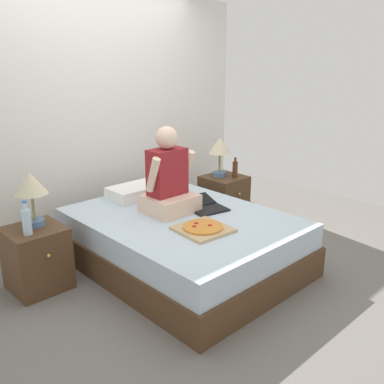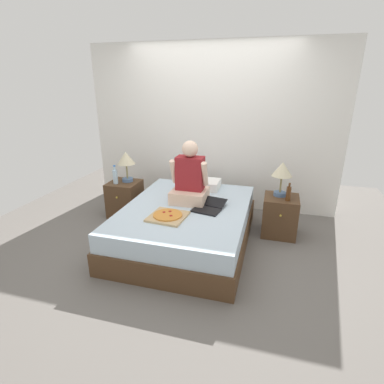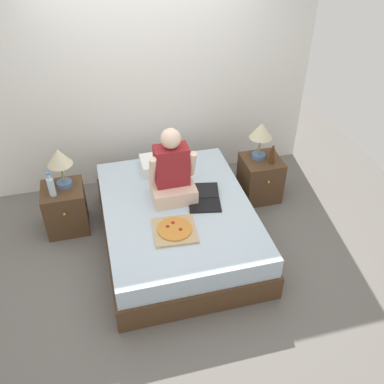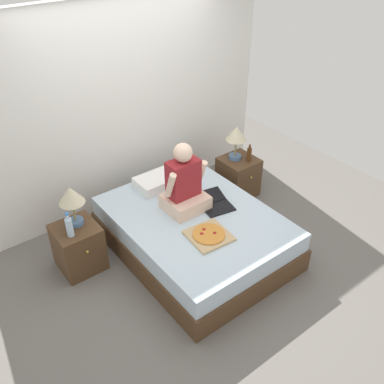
{
  "view_description": "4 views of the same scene",
  "coord_description": "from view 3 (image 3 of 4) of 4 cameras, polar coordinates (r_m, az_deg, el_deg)",
  "views": [
    {
      "loc": [
        -2.4,
        -2.65,
        1.84
      ],
      "look_at": [
        -0.12,
        -0.25,
        0.8
      ],
      "focal_mm": 40.0,
      "sensor_mm": 36.0,
      "label": 1
    },
    {
      "loc": [
        1.0,
        -3.25,
        1.93
      ],
      "look_at": [
        0.1,
        -0.09,
        0.72
      ],
      "focal_mm": 28.0,
      "sensor_mm": 36.0,
      "label": 2
    },
    {
      "loc": [
        -0.69,
        -3.29,
        3.24
      ],
      "look_at": [
        0.13,
        -0.11,
        0.72
      ],
      "focal_mm": 40.0,
      "sensor_mm": 36.0,
      "label": 3
    },
    {
      "loc": [
        -2.24,
        -2.87,
        3.29
      ],
      "look_at": [
        -0.04,
        -0.0,
        0.81
      ],
      "focal_mm": 40.0,
      "sensor_mm": 36.0,
      "label": 4
    }
  ],
  "objects": [
    {
      "name": "ground_plane",
      "position": [
        4.67,
        -1.84,
        -6.5
      ],
      "size": [
        5.91,
        5.91,
        0.0
      ],
      "primitive_type": "plane",
      "color": "#66605B"
    },
    {
      "name": "wall_back",
      "position": [
        5.11,
        -5.66,
        14.34
      ],
      "size": [
        3.91,
        0.12,
        2.5
      ],
      "primitive_type": "cube",
      "color": "silver",
      "rests_on": "ground"
    },
    {
      "name": "bed",
      "position": [
        4.51,
        -1.9,
        -4.31
      ],
      "size": [
        1.52,
        2.0,
        0.49
      ],
      "color": "#4C331E",
      "rests_on": "ground"
    },
    {
      "name": "nightstand_left",
      "position": [
        4.87,
        -16.49,
        -2.06
      ],
      "size": [
        0.44,
        0.47,
        0.53
      ],
      "color": "#4C331E",
      "rests_on": "ground"
    },
    {
      "name": "lamp_on_left_nightstand",
      "position": [
        4.57,
        -17.29,
        4.13
      ],
      "size": [
        0.26,
        0.26,
        0.45
      ],
      "color": "#4C6B93",
      "rests_on": "nightstand_left"
    },
    {
      "name": "water_bottle",
      "position": [
        4.58,
        -18.26,
        0.72
      ],
      "size": [
        0.07,
        0.07,
        0.28
      ],
      "color": "silver",
      "rests_on": "nightstand_left"
    },
    {
      "name": "nightstand_right",
      "position": [
        5.18,
        9.07,
        1.87
      ],
      "size": [
        0.44,
        0.47,
        0.53
      ],
      "color": "#4C331E",
      "rests_on": "ground"
    },
    {
      "name": "lamp_on_right_nightstand",
      "position": [
        4.89,
        9.19,
        7.78
      ],
      "size": [
        0.26,
        0.26,
        0.45
      ],
      "color": "#4C6B93",
      "rests_on": "nightstand_right"
    },
    {
      "name": "beer_bottle",
      "position": [
        4.93,
        10.65,
        4.72
      ],
      "size": [
        0.06,
        0.06,
        0.23
      ],
      "color": "#512D14",
      "rests_on": "nightstand_right"
    },
    {
      "name": "pillow",
      "position": [
        4.88,
        -3.75,
        3.89
      ],
      "size": [
        0.52,
        0.34,
        0.12
      ],
      "primitive_type": "cube",
      "color": "white",
      "rests_on": "bed"
    },
    {
      "name": "person_seated",
      "position": [
        4.32,
        -2.66,
        2.54
      ],
      "size": [
        0.47,
        0.4,
        0.78
      ],
      "color": "beige",
      "rests_on": "bed"
    },
    {
      "name": "laptop",
      "position": [
        4.39,
        1.66,
        -1.12
      ],
      "size": [
        0.39,
        0.47,
        0.07
      ],
      "color": "black",
      "rests_on": "bed"
    },
    {
      "name": "pizza_box",
      "position": [
        4.05,
        -2.31,
        -5.09
      ],
      "size": [
        0.43,
        0.43,
        0.05
      ],
      "color": "tan",
      "rests_on": "bed"
    }
  ]
}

